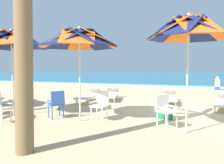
{
  "coord_description": "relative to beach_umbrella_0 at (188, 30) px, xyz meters",
  "views": [
    {
      "loc": [
        0.28,
        -8.21,
        1.62
      ],
      "look_at": [
        -2.5,
        0.06,
        1.0
      ],
      "focal_mm": 36.04,
      "sensor_mm": 36.0,
      "label": 1
    }
  ],
  "objects": [
    {
      "name": "sun_lounger_2",
      "position": [
        -3.46,
        4.5,
        -2.19
      ],
      "size": [
        1.03,
        2.23,
        0.62
      ],
      "color": "white",
      "rests_on": "ground"
    },
    {
      "name": "sea",
      "position": [
        -0.28,
        31.29,
        -2.42
      ],
      "size": [
        80.0,
        36.0,
        0.1
      ],
      "primitive_type": "cube",
      "color": "teal",
      "rests_on": "ground"
    },
    {
      "name": "plastic_chair_0",
      "position": [
        -0.53,
        0.37,
        -1.97
      ],
      "size": [
        0.63,
        0.63,
        0.87
      ],
      "color": "white",
      "rests_on": "ground"
    },
    {
      "name": "cooler_box",
      "position": [
        -0.64,
        1.36,
        -2.27
      ],
      "size": [
        0.5,
        0.34,
        0.4
      ],
      "color": "#238C4C",
      "rests_on": "ground"
    },
    {
      "name": "plastic_chair_2",
      "position": [
        -3.82,
        0.32,
        -1.97
      ],
      "size": [
        0.63,
        0.63,
        0.87
      ],
      "color": "blue",
      "rests_on": "ground"
    },
    {
      "name": "beachgoer_seated",
      "position": [
        1.94,
        11.16,
        -2.18
      ],
      "size": [
        0.3,
        0.93,
        0.92
      ],
      "color": "#2D4CA5",
      "rests_on": "ground"
    },
    {
      "name": "sun_lounger_1",
      "position": [
        -0.72,
        4.35,
        -2.19
      ],
      "size": [
        0.75,
        2.18,
        0.62
      ],
      "color": "white",
      "rests_on": "ground"
    },
    {
      "name": "beach_umbrella_1",
      "position": [
        -2.97,
        0.25,
        -0.09
      ],
      "size": [
        2.32,
        2.32,
        2.76
      ],
      "color": "silver",
      "rests_on": "ground"
    },
    {
      "name": "sun_lounger_3",
      "position": [
        -4.29,
        3.78,
        -2.19
      ],
      "size": [
        0.79,
        2.19,
        0.62
      ],
      "color": "white",
      "rests_on": "ground"
    },
    {
      "name": "surf_foam",
      "position": [
        -0.28,
        12.99,
        -2.46
      ],
      "size": [
        80.0,
        0.7,
        0.01
      ],
      "primitive_type": "cube",
      "color": "white",
      "rests_on": "ground"
    },
    {
      "name": "ground_plane",
      "position": [
        -0.28,
        2.57,
        -2.47
      ],
      "size": [
        80.0,
        80.0,
        0.0
      ],
      "primitive_type": "plane",
      "color": "#D3B784"
    },
    {
      "name": "beach_umbrella_0",
      "position": [
        0.0,
        0.0,
        0.0
      ],
      "size": [
        1.97,
        1.97,
        2.87
      ],
      "color": "silver",
      "rests_on": "ground"
    },
    {
      "name": "plastic_chair_1",
      "position": [
        -2.45,
        0.55,
        -1.97
      ],
      "size": [
        0.48,
        0.5,
        0.87
      ],
      "color": "white",
      "rests_on": "ground"
    },
    {
      "name": "beach_umbrella_2",
      "position": [
        -5.36,
        0.2,
        -0.04
      ],
      "size": [
        2.28,
        2.28,
        2.81
      ],
      "color": "silver",
      "rests_on": "ground"
    }
  ]
}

